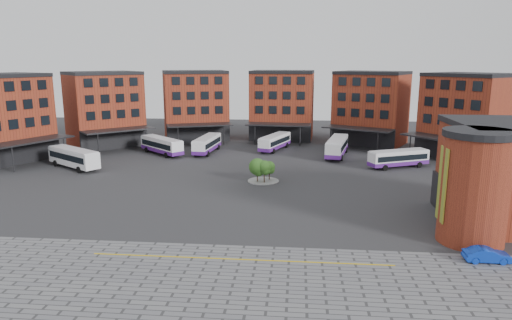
# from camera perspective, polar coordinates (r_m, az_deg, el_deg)

# --- Properties ---
(ground) EXTENTS (160.00, 160.00, 0.00)m
(ground) POSITION_cam_1_polar(r_m,az_deg,el_deg) (53.18, -2.23, -5.96)
(ground) COLOR #28282B
(ground) RESTS_ON ground
(paving_zone) EXTENTS (50.00, 22.00, 0.02)m
(paving_zone) POSITION_cam_1_polar(r_m,az_deg,el_deg) (32.98, -3.83, -18.10)
(paving_zone) COLOR slate
(paving_zone) RESTS_ON ground
(yellow_line) EXTENTS (26.00, 0.15, 0.02)m
(yellow_line) POSITION_cam_1_polar(r_m,az_deg,el_deg) (39.99, -1.99, -12.30)
(yellow_line) COLOR gold
(yellow_line) RESTS_ON paving_zone
(main_building) EXTENTS (94.14, 42.48, 14.60)m
(main_building) POSITION_cam_1_polar(r_m,az_deg,el_deg) (89.54, -2.12, 6.27)
(main_building) COLOR maroon
(main_building) RESTS_ON ground
(tree_island) EXTENTS (4.40, 4.40, 3.41)m
(tree_island) POSITION_cam_1_polar(r_m,az_deg,el_deg) (63.49, 0.72, -1.09)
(tree_island) COLOR gray
(tree_island) RESTS_ON ground
(bus_a) EXTENTS (10.59, 8.30, 3.13)m
(bus_a) POSITION_cam_1_polar(r_m,az_deg,el_deg) (77.33, -21.84, 0.39)
(bus_a) COLOR white
(bus_a) RESTS_ON ground
(bus_b) EXTENTS (9.63, 9.06, 3.03)m
(bus_b) POSITION_cam_1_polar(r_m,az_deg,el_deg) (84.36, -11.71, 1.81)
(bus_b) COLOR white
(bus_b) RESTS_ON ground
(bus_c) EXTENTS (3.53, 10.79, 2.98)m
(bus_c) POSITION_cam_1_polar(r_m,az_deg,el_deg) (84.52, -6.14, 2.00)
(bus_c) COLOR white
(bus_c) RESTS_ON ground
(bus_d) EXTENTS (5.78, 10.51, 2.91)m
(bus_d) POSITION_cam_1_polar(r_m,az_deg,el_deg) (86.62, 2.37, 2.29)
(bus_d) COLOR white
(bus_d) RESTS_ON ground
(bus_e) EXTENTS (4.95, 11.82, 3.25)m
(bus_e) POSITION_cam_1_polar(r_m,az_deg,el_deg) (82.07, 10.08, 1.67)
(bus_e) COLOR silver
(bus_e) RESTS_ON ground
(bus_f) EXTENTS (10.08, 6.21, 2.82)m
(bus_f) POSITION_cam_1_polar(r_m,az_deg,el_deg) (75.74, 17.40, 0.22)
(bus_f) COLOR white
(bus_f) RESTS_ON ground
(blue_car) EXTENTS (3.86, 1.42, 1.26)m
(blue_car) POSITION_cam_1_polar(r_m,az_deg,el_deg) (43.90, 26.92, -10.54)
(blue_car) COLOR #0E36B9
(blue_car) RESTS_ON ground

